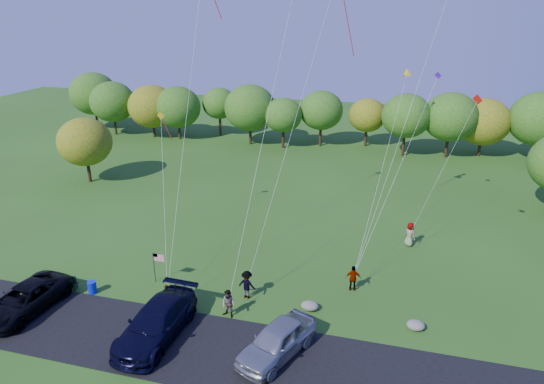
# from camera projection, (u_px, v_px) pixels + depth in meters

# --- Properties ---
(ground) EXTENTS (140.00, 140.00, 0.00)m
(ground) POSITION_uv_depth(u_px,v_px,m) (224.00, 308.00, 30.62)
(ground) COLOR #2B5317
(ground) RESTS_ON ground
(asphalt_lane) EXTENTS (44.00, 6.00, 0.06)m
(asphalt_lane) POSITION_uv_depth(u_px,v_px,m) (199.00, 348.00, 27.01)
(asphalt_lane) COLOR black
(asphalt_lane) RESTS_ON ground
(treeline) EXTENTS (73.97, 27.86, 8.67)m
(treeline) POSITION_uv_depth(u_px,v_px,m) (324.00, 113.00, 61.56)
(treeline) COLOR #3A2615
(treeline) RESTS_ON ground
(minivan_dark) EXTENTS (3.29, 6.22, 1.67)m
(minivan_dark) POSITION_uv_depth(u_px,v_px,m) (25.00, 299.00, 29.91)
(minivan_dark) COLOR black
(minivan_dark) RESTS_ON asphalt_lane
(minivan_navy) EXTENTS (2.97, 6.71, 1.92)m
(minivan_navy) POSITION_uv_depth(u_px,v_px,m) (156.00, 323.00, 27.54)
(minivan_navy) COLOR black
(minivan_navy) RESTS_ON asphalt_lane
(minivan_silver) EXTENTS (4.06, 5.77, 1.82)m
(minivan_silver) POSITION_uv_depth(u_px,v_px,m) (277.00, 341.00, 26.13)
(minivan_silver) COLOR #A1A4AB
(minivan_silver) RESTS_ON asphalt_lane
(flyer_a) EXTENTS (0.67, 0.62, 1.54)m
(flyer_a) POSITION_uv_depth(u_px,v_px,m) (168.00, 296.00, 30.45)
(flyer_a) COLOR #4C4C59
(flyer_a) RESTS_ON ground
(flyer_b) EXTENTS (1.06, 0.93, 1.85)m
(flyer_b) POSITION_uv_depth(u_px,v_px,m) (228.00, 304.00, 29.41)
(flyer_b) COLOR #4C4C59
(flyer_b) RESTS_ON ground
(flyer_c) EXTENTS (1.35, 0.91, 1.93)m
(flyer_c) POSITION_uv_depth(u_px,v_px,m) (247.00, 285.00, 31.35)
(flyer_c) COLOR #4C4C59
(flyer_c) RESTS_ON ground
(flyer_d) EXTENTS (1.12, 0.61, 1.80)m
(flyer_d) POSITION_uv_depth(u_px,v_px,m) (353.00, 278.00, 32.18)
(flyer_d) COLOR #4C4C59
(flyer_d) RESTS_ON ground
(flyer_e) EXTENTS (1.13, 1.09, 1.95)m
(flyer_e) POSITION_uv_depth(u_px,v_px,m) (410.00, 234.00, 38.09)
(flyer_e) COLOR #4C4C59
(flyer_e) RESTS_ON ground
(park_bench) EXTENTS (1.90, 0.67, 1.06)m
(park_bench) POSITION_uv_depth(u_px,v_px,m) (64.00, 281.00, 32.45)
(park_bench) COLOR #12321C
(park_bench) RESTS_ON ground
(trash_barrel) EXTENTS (0.57, 0.57, 0.85)m
(trash_barrel) POSITION_uv_depth(u_px,v_px,m) (92.00, 287.00, 32.02)
(trash_barrel) COLOR #0D21C9
(trash_barrel) RESTS_ON ground
(flag_assembly) EXTENTS (0.83, 0.54, 2.25)m
(flag_assembly) POSITION_uv_depth(u_px,v_px,m) (157.00, 261.00, 32.81)
(flag_assembly) COLOR black
(flag_assembly) RESTS_ON ground
(boulder_near) EXTENTS (1.11, 0.87, 0.55)m
(boulder_near) POSITION_uv_depth(u_px,v_px,m) (310.00, 306.00, 30.33)
(boulder_near) COLOR #9C9589
(boulder_near) RESTS_ON ground
(boulder_far) EXTENTS (1.07, 0.89, 0.56)m
(boulder_far) POSITION_uv_depth(u_px,v_px,m) (416.00, 325.00, 28.52)
(boulder_far) COLOR slate
(boulder_far) RESTS_ON ground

